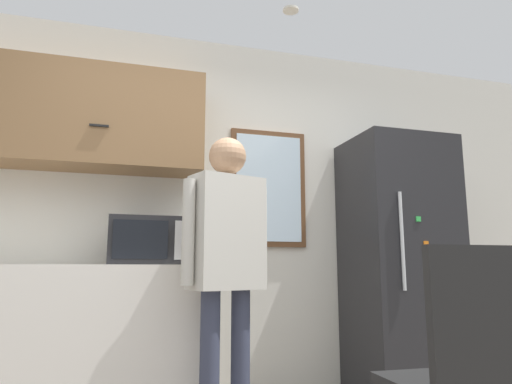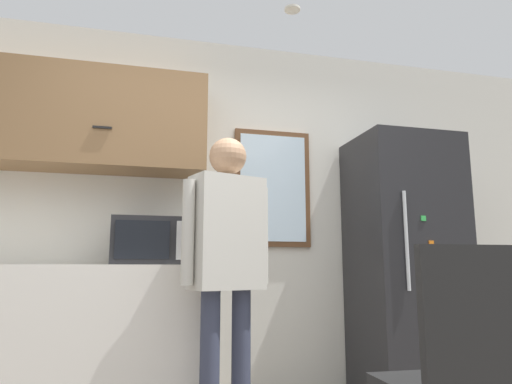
{
  "view_description": "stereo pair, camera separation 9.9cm",
  "coord_description": "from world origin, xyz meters",
  "px_view_note": "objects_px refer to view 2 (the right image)",
  "views": [
    {
      "loc": [
        -0.59,
        -1.5,
        0.91
      ],
      "look_at": [
        0.15,
        1.02,
        1.36
      ],
      "focal_mm": 32.0,
      "sensor_mm": 36.0,
      "label": 1
    },
    {
      "loc": [
        -0.49,
        -1.53,
        0.91
      ],
      "look_at": [
        0.15,
        1.02,
        1.36
      ],
      "focal_mm": 32.0,
      "sensor_mm": 36.0,
      "label": 2
    }
  ],
  "objects_px": {
    "microwave": "(149,241)",
    "person": "(227,248)",
    "refrigerator": "(406,264)",
    "chair": "(457,368)"
  },
  "relations": [
    {
      "from": "microwave",
      "to": "refrigerator",
      "type": "relative_size",
      "value": 0.24
    },
    {
      "from": "microwave",
      "to": "refrigerator",
      "type": "distance_m",
      "value": 1.88
    },
    {
      "from": "microwave",
      "to": "person",
      "type": "height_order",
      "value": "person"
    },
    {
      "from": "person",
      "to": "microwave",
      "type": "bearing_deg",
      "value": 118.06
    },
    {
      "from": "microwave",
      "to": "refrigerator",
      "type": "xyz_separation_m",
      "value": [
        1.87,
        0.02,
        -0.14
      ]
    },
    {
      "from": "chair",
      "to": "person",
      "type": "bearing_deg",
      "value": -56.05
    },
    {
      "from": "microwave",
      "to": "refrigerator",
      "type": "height_order",
      "value": "refrigerator"
    },
    {
      "from": "microwave",
      "to": "person",
      "type": "bearing_deg",
      "value": -43.23
    },
    {
      "from": "refrigerator",
      "to": "chair",
      "type": "relative_size",
      "value": 1.9
    },
    {
      "from": "refrigerator",
      "to": "microwave",
      "type": "bearing_deg",
      "value": -179.52
    }
  ]
}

